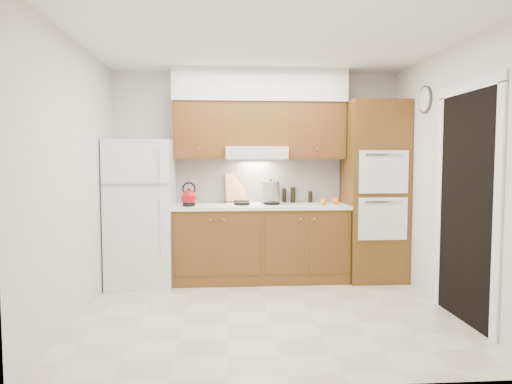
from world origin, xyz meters
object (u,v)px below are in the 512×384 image
at_px(fridge, 142,213).
at_px(stock_pot, 270,192).
at_px(oven_cabinet, 374,191).
at_px(kettle, 189,198).

distance_m(fridge, stock_pot, 1.58).
relative_size(oven_cabinet, stock_pot, 8.87).
height_order(kettle, stock_pot, stock_pot).
height_order(fridge, kettle, fridge).
bearing_deg(oven_cabinet, fridge, -179.30).
relative_size(kettle, stock_pot, 0.76).
distance_m(fridge, oven_cabinet, 2.86).
relative_size(fridge, kettle, 9.11).
xyz_separation_m(fridge, kettle, (0.57, -0.07, 0.18)).
height_order(fridge, stock_pot, fridge).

